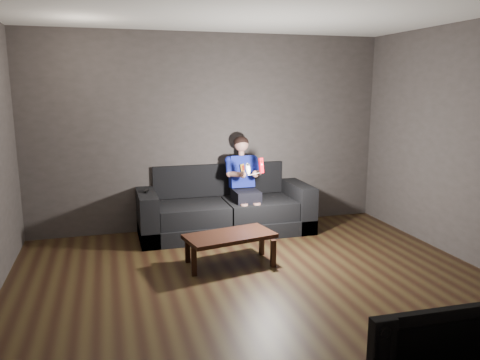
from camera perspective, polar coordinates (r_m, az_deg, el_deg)
name	(u,v)px	position (r m, az deg, el deg)	size (l,w,h in m)	color
floor	(270,300)	(4.57, 3.66, -14.37)	(5.00, 5.00, 0.00)	black
back_wall	(211,133)	(6.56, -3.57, 5.80)	(5.00, 0.04, 2.70)	#373230
sofa	(224,210)	(6.49, -1.96, -3.72)	(2.34, 1.01, 0.91)	black
child	(244,176)	(6.39, 0.46, 0.46)	(0.49, 0.61, 1.22)	black
wii_remote_red	(261,165)	(5.94, 2.61, 1.78)	(0.06, 0.08, 0.20)	red
nunchuk_white	(248,169)	(5.90, 0.97, 1.37)	(0.09, 0.11, 0.16)	white
wii_remote_black	(146,191)	(6.16, -11.35, -1.34)	(0.08, 0.15, 0.03)	black
coffee_table	(230,238)	(5.28, -1.26, -7.11)	(1.06, 0.68, 0.36)	black
tv	(453,353)	(2.49, 24.54, -18.62)	(0.98, 0.13, 0.57)	black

